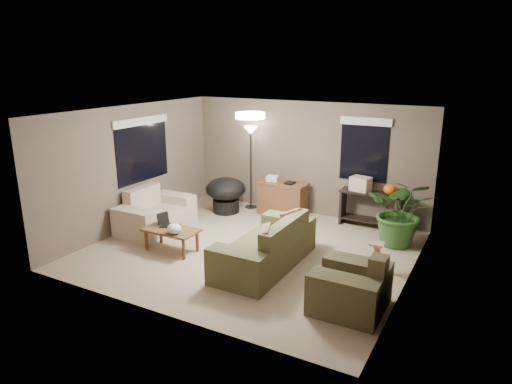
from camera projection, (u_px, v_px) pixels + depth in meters
The scene contains 20 objects.
room_shell at pixel (251, 184), 8.00m from camera, with size 5.50×5.50×5.50m.
main_sofa at pixel (267, 249), 7.62m from camera, with size 0.95×2.20×0.85m.
throw_pillows at pixel (282, 232), 7.40m from camera, with size 0.38×1.40×0.47m.
loveseat at pixel (155, 215), 9.30m from camera, with size 0.90×1.60×0.85m.
armchair at pixel (351, 289), 6.29m from camera, with size 0.95×1.00×0.85m.
coffee_table at pixel (171, 232), 8.20m from camera, with size 1.00×0.55×0.42m.
laptop at pixel (167, 223), 8.33m from camera, with size 0.42×0.31×0.24m.
plastic_bag at pixel (174, 229), 7.94m from camera, with size 0.26×0.24×0.18m, color white.
desk at pixel (282, 198), 10.16m from camera, with size 1.10×0.50×0.75m.
desk_papers at pixel (276, 179), 10.11m from camera, with size 0.69×0.29×0.12m.
console_table at pixel (371, 207), 9.38m from camera, with size 1.30×0.40×0.75m.
pumpkin at pixel (390, 189), 9.11m from camera, with size 0.26×0.26×0.21m, color orange.
cardboard_box at pixel (361, 184), 9.37m from camera, with size 0.39×0.29×0.29m, color beige.
papasan_chair at pixel (226, 192), 10.32m from camera, with size 0.91×0.91×0.80m.
floor_lamp at pixel (251, 140), 10.34m from camera, with size 0.32×0.32×1.91m.
ceiling_fixture at pixel (250, 116), 7.67m from camera, with size 0.50×0.50×0.10m, color white.
houseplant at pixel (401, 219), 8.42m from camera, with size 1.19×1.32×1.03m, color #2D5923.
cat_scratching_post at pixel (376, 259), 7.43m from camera, with size 0.32×0.32×0.50m.
window_left at pixel (142, 139), 9.36m from camera, with size 0.05×1.56×1.33m.
window_back at pixel (365, 139), 9.34m from camera, with size 1.06×0.05×1.33m.
Camera 1 is at (3.79, -6.73, 3.32)m, focal length 32.00 mm.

